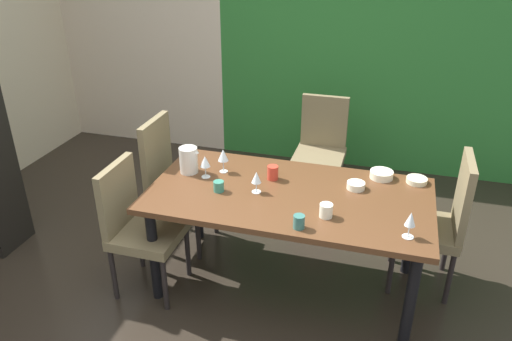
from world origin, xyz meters
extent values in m
cube|color=black|center=(0.00, 0.00, -0.01)|extent=(5.58, 5.22, 0.02)
cube|color=beige|center=(-1.80, 2.56, 1.25)|extent=(1.98, 0.10, 2.50)
cube|color=#2A6F2C|center=(0.99, 2.56, 1.25)|extent=(3.60, 0.10, 2.50)
cube|color=#54331D|center=(0.41, 0.40, 0.73)|extent=(1.85, 0.97, 0.04)
cylinder|color=black|center=(-0.42, 0.78, 0.35)|extent=(0.07, 0.07, 0.71)
cylinder|color=black|center=(1.23, 0.78, 0.35)|extent=(0.07, 0.07, 0.71)
cylinder|color=black|center=(-0.42, 0.02, 0.35)|extent=(0.07, 0.07, 0.71)
cylinder|color=black|center=(1.23, 0.02, 0.35)|extent=(0.07, 0.07, 0.71)
cube|color=#746546|center=(-0.50, 0.11, 0.44)|extent=(0.44, 0.44, 0.07)
cube|color=#746546|center=(-0.70, 0.11, 0.69)|extent=(0.05, 0.42, 0.50)
cylinder|color=black|center=(-0.31, 0.30, 0.20)|extent=(0.04, 0.04, 0.41)
cylinder|color=black|center=(-0.31, -0.08, 0.20)|extent=(0.04, 0.04, 0.41)
cylinder|color=black|center=(-0.69, 0.30, 0.20)|extent=(0.04, 0.04, 0.41)
cylinder|color=black|center=(-0.69, -0.08, 0.20)|extent=(0.04, 0.04, 0.41)
cube|color=#746546|center=(-0.50, 0.69, 0.44)|extent=(0.44, 0.44, 0.07)
cube|color=#746546|center=(-0.70, 0.69, 0.74)|extent=(0.05, 0.42, 0.59)
cylinder|color=black|center=(-0.31, 0.88, 0.20)|extent=(0.04, 0.04, 0.41)
cylinder|color=black|center=(-0.31, 0.50, 0.20)|extent=(0.04, 0.04, 0.41)
cylinder|color=black|center=(-0.69, 0.88, 0.20)|extent=(0.04, 0.04, 0.41)
cylinder|color=black|center=(-0.69, 0.50, 0.20)|extent=(0.04, 0.04, 0.41)
cube|color=#746546|center=(1.31, 0.69, 0.44)|extent=(0.44, 0.44, 0.07)
cube|color=#746546|center=(1.51, 0.69, 0.72)|extent=(0.05, 0.42, 0.56)
cylinder|color=black|center=(1.12, 0.50, 0.20)|extent=(0.04, 0.04, 0.41)
cylinder|color=black|center=(1.12, 0.88, 0.20)|extent=(0.04, 0.04, 0.41)
cylinder|color=black|center=(1.50, 0.50, 0.20)|extent=(0.04, 0.04, 0.41)
cylinder|color=black|center=(1.50, 0.88, 0.20)|extent=(0.04, 0.04, 0.41)
cube|color=#746546|center=(0.41, 1.65, 0.44)|extent=(0.44, 0.44, 0.07)
cube|color=#746546|center=(0.41, 1.85, 0.70)|extent=(0.42, 0.05, 0.52)
cylinder|color=black|center=(0.60, 1.46, 0.20)|extent=(0.04, 0.04, 0.41)
cylinder|color=black|center=(0.22, 1.46, 0.20)|extent=(0.04, 0.04, 0.41)
cylinder|color=black|center=(0.60, 1.84, 0.20)|extent=(0.04, 0.04, 0.41)
cylinder|color=black|center=(0.22, 1.84, 0.20)|extent=(0.04, 0.04, 0.41)
cylinder|color=silver|center=(-0.20, 0.46, 0.75)|extent=(0.06, 0.06, 0.00)
cylinder|color=silver|center=(-0.20, 0.46, 0.79)|extent=(0.01, 0.01, 0.08)
cone|color=silver|center=(-0.20, 0.46, 0.87)|extent=(0.07, 0.07, 0.08)
cylinder|color=silver|center=(1.17, 0.09, 0.75)|extent=(0.07, 0.07, 0.00)
cylinder|color=silver|center=(1.17, 0.09, 0.79)|extent=(0.01, 0.01, 0.07)
cone|color=silver|center=(1.17, 0.09, 0.87)|extent=(0.06, 0.06, 0.08)
cylinder|color=silver|center=(0.20, 0.35, 0.75)|extent=(0.06, 0.06, 0.00)
cylinder|color=silver|center=(0.20, 0.35, 0.79)|extent=(0.01, 0.01, 0.07)
cone|color=silver|center=(0.20, 0.35, 0.86)|extent=(0.06, 0.06, 0.08)
cylinder|color=silver|center=(-0.11, 0.57, 0.75)|extent=(0.06, 0.06, 0.00)
cylinder|color=silver|center=(-0.11, 0.57, 0.79)|extent=(0.01, 0.01, 0.08)
cone|color=silver|center=(-0.11, 0.57, 0.88)|extent=(0.07, 0.07, 0.08)
cylinder|color=beige|center=(1.21, 0.78, 0.77)|extent=(0.14, 0.14, 0.04)
cylinder|color=#EAE4C8|center=(0.97, 0.79, 0.77)|extent=(0.16, 0.16, 0.05)
cylinder|color=#EAE8CE|center=(0.82, 0.58, 0.77)|extent=(0.12, 0.12, 0.05)
cylinder|color=#346962|center=(0.55, 0.01, 0.79)|extent=(0.07, 0.07, 0.08)
cylinder|color=#347B66|center=(-0.05, 0.30, 0.78)|extent=(0.07, 0.07, 0.07)
cylinder|color=red|center=(0.25, 0.56, 0.80)|extent=(0.08, 0.08, 0.10)
cylinder|color=white|center=(0.68, 0.18, 0.79)|extent=(0.08, 0.08, 0.09)
cylinder|color=silver|center=(-0.34, 0.50, 0.84)|extent=(0.13, 0.13, 0.19)
cone|color=silver|center=(-0.29, 0.50, 0.92)|extent=(0.05, 0.05, 0.03)
camera|label=1|loc=(0.99, -2.41, 2.35)|focal=35.00mm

